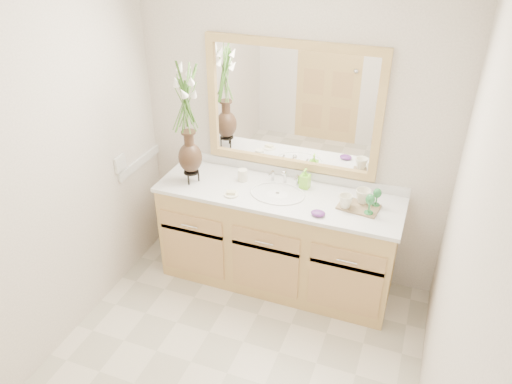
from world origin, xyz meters
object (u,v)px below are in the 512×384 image
at_px(flower_vase, 187,109).
at_px(tray, 359,207).
at_px(soap_bottle, 305,179).
at_px(tumbler, 243,175).

distance_m(flower_vase, tray, 1.40).
bearing_deg(tray, flower_vase, -169.10).
distance_m(flower_vase, soap_bottle, 1.01).
bearing_deg(flower_vase, soap_bottle, 14.56).
bearing_deg(tray, tumbler, -177.44).
relative_size(flower_vase, tray, 3.09).
distance_m(tumbler, soap_bottle, 0.48).
xyz_separation_m(soap_bottle, tray, (0.43, -0.14, -0.06)).
height_order(flower_vase, tumbler, flower_vase).
height_order(soap_bottle, tray, soap_bottle).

